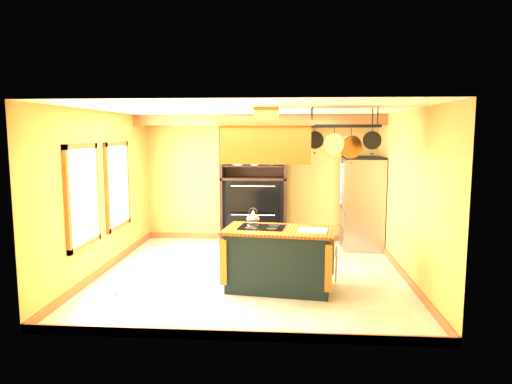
# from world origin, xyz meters

# --- Properties ---
(floor) EXTENTS (5.00, 5.00, 0.00)m
(floor) POSITION_xyz_m (0.00, 0.00, 0.00)
(floor) COLOR beige
(floor) RESTS_ON ground
(ceiling) EXTENTS (5.00, 5.00, 0.00)m
(ceiling) POSITION_xyz_m (0.00, 0.00, 2.70)
(ceiling) COLOR white
(ceiling) RESTS_ON wall_back
(wall_back) EXTENTS (5.00, 0.02, 2.70)m
(wall_back) POSITION_xyz_m (0.00, 2.50, 1.35)
(wall_back) COLOR #BA9644
(wall_back) RESTS_ON floor
(wall_front) EXTENTS (5.00, 0.02, 2.70)m
(wall_front) POSITION_xyz_m (0.00, -2.50, 1.35)
(wall_front) COLOR #BA9644
(wall_front) RESTS_ON floor
(wall_left) EXTENTS (0.02, 5.00, 2.70)m
(wall_left) POSITION_xyz_m (-2.50, 0.00, 1.35)
(wall_left) COLOR #BA9644
(wall_left) RESTS_ON floor
(wall_right) EXTENTS (0.02, 5.00, 2.70)m
(wall_right) POSITION_xyz_m (2.50, 0.00, 1.35)
(wall_right) COLOR #BA9644
(wall_right) RESTS_ON floor
(ceiling_beam) EXTENTS (5.00, 0.15, 0.20)m
(ceiling_beam) POSITION_xyz_m (0.00, 1.70, 2.59)
(ceiling_beam) COLOR #9C5F30
(ceiling_beam) RESTS_ON ceiling
(window_near) EXTENTS (0.06, 1.06, 1.56)m
(window_near) POSITION_xyz_m (-2.47, -0.80, 1.40)
(window_near) COLOR #9C5F30
(window_near) RESTS_ON wall_left
(window_far) EXTENTS (0.06, 1.06, 1.56)m
(window_far) POSITION_xyz_m (-2.47, 0.60, 1.40)
(window_far) COLOR #9C5F30
(window_far) RESTS_ON wall_left
(kitchen_island) EXTENTS (1.73, 1.11, 1.11)m
(kitchen_island) POSITION_xyz_m (0.47, -0.71, 0.47)
(kitchen_island) COLOR black
(kitchen_island) RESTS_ON floor
(range_hood) EXTENTS (1.34, 0.76, 0.80)m
(range_hood) POSITION_xyz_m (0.28, -0.71, 2.23)
(range_hood) COLOR #AB6E2A
(range_hood) RESTS_ON ceiling
(pot_rack) EXTENTS (1.05, 0.49, 0.74)m
(pot_rack) POSITION_xyz_m (1.38, -0.70, 2.34)
(pot_rack) COLOR black
(pot_rack) RESTS_ON ceiling
(refrigerator) EXTENTS (0.79, 0.93, 1.83)m
(refrigerator) POSITION_xyz_m (2.09, 1.90, 0.89)
(refrigerator) COLOR #9C9EA5
(refrigerator) RESTS_ON floor
(hutch) EXTENTS (1.39, 0.63, 2.46)m
(hutch) POSITION_xyz_m (-0.12, 2.23, 0.94)
(hutch) COLOR black
(hutch) RESTS_ON floor
(floor_register) EXTENTS (0.30, 0.20, 0.01)m
(floor_register) POSITION_xyz_m (-1.79, -1.12, 0.01)
(floor_register) COLOR black
(floor_register) RESTS_ON floor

